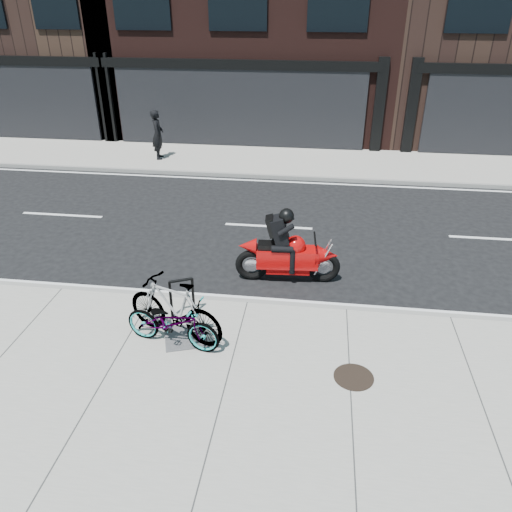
# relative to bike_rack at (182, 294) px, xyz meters

# --- Properties ---
(ground) EXTENTS (120.00, 120.00, 0.00)m
(ground) POSITION_rel_bike_rack_xyz_m (1.18, 2.60, -0.61)
(ground) COLOR black
(ground) RESTS_ON ground
(sidewalk_near) EXTENTS (60.00, 6.00, 0.13)m
(sidewalk_near) POSITION_rel_bike_rack_xyz_m (1.18, -2.40, -0.54)
(sidewalk_near) COLOR gray
(sidewalk_near) RESTS_ON ground
(sidewalk_far) EXTENTS (60.00, 3.50, 0.13)m
(sidewalk_far) POSITION_rel_bike_rack_xyz_m (1.18, 10.35, -0.54)
(sidewalk_far) COLOR gray
(sidewalk_far) RESTS_ON ground
(bike_rack) EXTENTS (0.45, 0.24, 0.81)m
(bike_rack) POSITION_rel_bike_rack_xyz_m (0.00, 0.00, 0.00)
(bike_rack) COLOR black
(bike_rack) RESTS_ON sidewalk_near
(bicycle_front) EXTENTS (1.87, 0.97, 0.94)m
(bicycle_front) POSITION_rel_bike_rack_xyz_m (0.07, -0.91, -0.01)
(bicycle_front) COLOR gray
(bicycle_front) RESTS_ON sidewalk_near
(bicycle_rear) EXTENTS (2.06, 1.20, 1.19)m
(bicycle_rear) POSITION_rel_bike_rack_xyz_m (0.05, -0.67, 0.12)
(bicycle_rear) COLOR gray
(bicycle_rear) RESTS_ON sidewalk_near
(motorcycle) EXTENTS (2.33, 0.58, 1.73)m
(motorcycle) POSITION_rel_bike_rack_xyz_m (2.00, 1.82, 0.10)
(motorcycle) COLOR black
(motorcycle) RESTS_ON ground
(pedestrian) EXTENTS (0.56, 0.73, 1.79)m
(pedestrian) POSITION_rel_bike_rack_xyz_m (-3.54, 9.91, 0.42)
(pedestrian) COLOR black
(pedestrian) RESTS_ON sidewalk_far
(manhole_cover) EXTENTS (0.70, 0.70, 0.02)m
(manhole_cover) POSITION_rel_bike_rack_xyz_m (3.24, -1.38, -0.47)
(manhole_cover) COLOR black
(manhole_cover) RESTS_ON sidewalk_near
(utility_grate) EXTENTS (0.95, 0.95, 0.02)m
(utility_grate) POSITION_rel_bike_rack_xyz_m (0.23, -0.70, -0.47)
(utility_grate) COLOR #454547
(utility_grate) RESTS_ON sidewalk_near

